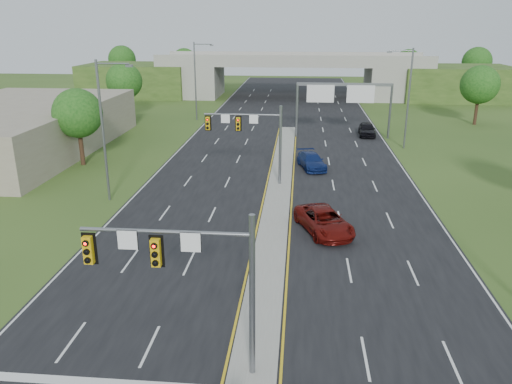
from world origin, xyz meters
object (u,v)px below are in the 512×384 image
at_px(signal_mast_near, 192,269).
at_px(overpass, 293,78).
at_px(sign_gantry, 343,95).
at_px(car_far_b, 311,161).
at_px(signal_mast_far, 254,132).
at_px(car_far_a, 324,221).
at_px(car_far_c, 367,129).

height_order(signal_mast_near, overpass, overpass).
xyz_separation_m(sign_gantry, car_far_b, (-3.83, -14.22, -4.49)).
distance_m(signal_mast_far, car_far_a, 12.12).
distance_m(car_far_b, car_far_c, 17.14).
bearing_deg(overpass, car_far_b, -86.68).
bearing_deg(sign_gantry, overpass, 100.79).
height_order(sign_gantry, car_far_b, sign_gantry).
bearing_deg(overpass, signal_mast_near, -91.62).
relative_size(signal_mast_near, car_far_a, 1.22).
bearing_deg(signal_mast_near, car_far_c, 75.10).
relative_size(sign_gantry, car_far_b, 2.29).
relative_size(signal_mast_near, car_far_b, 1.38).
relative_size(overpass, car_far_b, 15.82).
xyz_separation_m(car_far_b, car_far_c, (7.20, 15.55, 0.10)).
xyz_separation_m(signal_mast_near, car_far_c, (12.32, 46.32, -3.88)).
bearing_deg(signal_mast_near, signal_mast_far, 90.00).
xyz_separation_m(sign_gantry, overpass, (-6.68, 35.08, -1.69)).
relative_size(sign_gantry, car_far_a, 2.02).
height_order(signal_mast_far, car_far_a, signal_mast_far).
height_order(overpass, car_far_c, overpass).
bearing_deg(car_far_c, signal_mast_near, -102.17).
relative_size(overpass, car_far_c, 16.44).
distance_m(signal_mast_near, car_far_c, 48.09).
height_order(sign_gantry, car_far_a, sign_gantry).
xyz_separation_m(signal_mast_far, overpass, (2.26, 55.07, -1.17)).
distance_m(signal_mast_near, car_far_b, 31.45).
bearing_deg(car_far_c, overpass, 109.32).
distance_m(car_far_a, car_far_c, 31.96).
distance_m(signal_mast_near, car_far_a, 16.57).
relative_size(signal_mast_far, car_far_b, 1.38).
xyz_separation_m(sign_gantry, car_far_a, (-3.24, -29.94, -4.42)).
xyz_separation_m(signal_mast_far, car_far_a, (5.71, -9.95, -3.91)).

